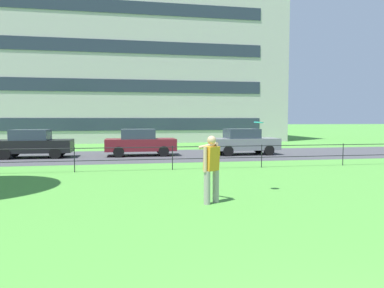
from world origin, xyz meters
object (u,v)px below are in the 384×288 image
car_maroon_far_right (140,142)px  apartment_building_background (96,54)px  car_grey_far_left (243,142)px  car_black_right (33,144)px  frisbee (259,122)px  person_thrower (211,167)px

car_maroon_far_right → apartment_building_background: apartment_building_background is taller
car_grey_far_left → apartment_building_background: (-9.65, 16.96, 7.78)m
car_maroon_far_right → car_grey_far_left: size_ratio=0.99×
car_black_right → apartment_building_background: bearing=82.5°
frisbee → car_black_right: (-8.66, 11.10, -1.22)m
person_thrower → frisbee: bearing=33.2°
frisbee → car_grey_far_left: (3.19, 10.78, -1.22)m
car_maroon_far_right → frisbee: bearing=-75.5°
frisbee → person_thrower: bearing=-146.8°
person_thrower → frisbee: 2.24m
person_thrower → car_grey_far_left: 12.79m
car_maroon_far_right → apartment_building_background: (-3.56, 16.52, 7.78)m
car_grey_far_left → person_thrower: bearing=-112.2°
frisbee → car_maroon_far_right: bearing=104.5°
frisbee → apartment_building_background: bearing=103.1°
car_black_right → car_maroon_far_right: same height
apartment_building_background → frisbee: bearing=-76.9°
person_thrower → car_maroon_far_right: size_ratio=0.42×
person_thrower → apartment_building_background: size_ratio=0.05×
person_thrower → car_grey_far_left: size_ratio=0.42×
car_black_right → car_grey_far_left: (11.85, -0.32, 0.00)m
person_thrower → car_maroon_far_right: 12.34m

